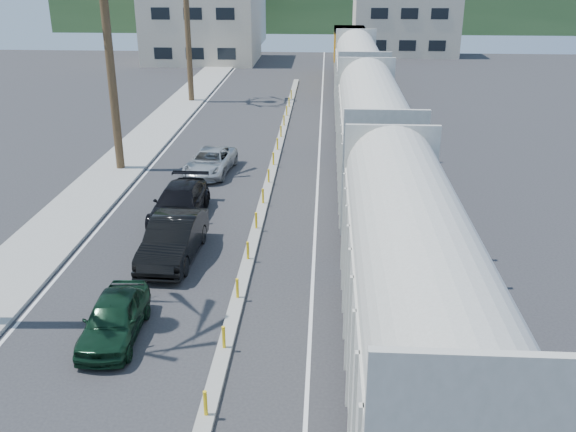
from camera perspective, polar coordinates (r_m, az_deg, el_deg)
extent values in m
cube|color=gray|center=(39.14, -13.62, 5.45)|extent=(3.00, 90.00, 0.15)
cube|color=black|center=(40.39, 5.37, 6.41)|extent=(0.12, 100.00, 0.06)
cube|color=black|center=(40.47, 7.42, 6.35)|extent=(0.12, 100.00, 0.06)
cube|color=gray|center=(32.83, -1.73, 2.90)|extent=(0.45, 60.00, 0.15)
cylinder|color=yellow|center=(16.74, -7.36, -16.17)|extent=(0.10, 0.10, 0.70)
cylinder|color=yellow|center=(19.15, -5.73, -10.66)|extent=(0.10, 0.10, 0.70)
cylinder|color=yellow|center=(21.71, -4.53, -6.41)|extent=(0.10, 0.10, 0.70)
cylinder|color=yellow|center=(24.36, -3.59, -3.07)|extent=(0.10, 0.10, 0.70)
cylinder|color=yellow|center=(27.09, -2.85, -0.39)|extent=(0.10, 0.10, 0.70)
cylinder|color=yellow|center=(29.87, -2.24, 1.79)|extent=(0.10, 0.10, 0.70)
cylinder|color=yellow|center=(32.69, -1.74, 3.60)|extent=(0.10, 0.10, 0.70)
cylinder|color=yellow|center=(35.54, -1.31, 5.12)|extent=(0.10, 0.10, 0.70)
cylinder|color=yellow|center=(38.41, -0.95, 6.42)|extent=(0.10, 0.10, 0.70)
cylinder|color=yellow|center=(41.31, -0.63, 7.53)|extent=(0.10, 0.10, 0.70)
cylinder|color=yellow|center=(44.21, -0.36, 8.50)|extent=(0.10, 0.10, 0.70)
cylinder|color=yellow|center=(47.13, -0.12, 9.35)|extent=(0.10, 0.10, 0.70)
cylinder|color=yellow|center=(50.05, 0.09, 10.09)|extent=(0.10, 0.10, 0.70)
cylinder|color=yellow|center=(52.99, 0.29, 10.76)|extent=(0.10, 0.10, 0.70)
cube|color=silver|center=(38.71, -11.19, 5.35)|extent=(0.12, 90.00, 0.01)
cube|color=silver|center=(37.49, 2.77, 5.21)|extent=(0.12, 90.00, 0.01)
cube|color=#ADAC9F|center=(16.17, 10.77, -8.49)|extent=(3.00, 12.88, 3.40)
cylinder|color=#ADAC9F|center=(15.39, 11.21, -3.02)|extent=(2.90, 12.58, 2.90)
cube|color=black|center=(17.37, 10.24, -14.76)|extent=(2.60, 12.88, 1.00)
cube|color=#ADAC9F|center=(30.02, 7.47, 6.14)|extent=(3.00, 12.88, 3.40)
cylinder|color=#ADAC9F|center=(29.61, 7.63, 9.31)|extent=(2.90, 12.58, 2.90)
cube|color=black|center=(30.69, 7.27, 2.19)|extent=(2.60, 12.88, 1.00)
cube|color=#ADAC9F|center=(44.62, 6.26, 11.38)|extent=(3.00, 12.88, 3.40)
cylinder|color=#ADAC9F|center=(44.35, 6.35, 13.54)|extent=(2.90, 12.58, 2.90)
cube|color=black|center=(45.07, 6.15, 8.64)|extent=(2.60, 12.88, 1.00)
cube|color=#4C4C4F|center=(60.66, 5.55, 12.62)|extent=(3.00, 17.00, 0.50)
cube|color=#BA8412|center=(59.44, 5.63, 13.93)|extent=(2.70, 12.24, 2.60)
cube|color=#BA8412|center=(66.12, 5.45, 15.01)|extent=(3.00, 3.74, 3.20)
cube|color=black|center=(60.76, 5.53, 12.06)|extent=(2.60, 13.60, 0.90)
cylinder|color=brown|center=(35.21, -15.40, 11.73)|extent=(0.44, 0.44, 10.00)
cylinder|color=brown|center=(52.26, -8.94, 16.45)|extent=(0.44, 0.44, 12.00)
cube|color=#C5B49C|center=(74.51, -7.62, 16.54)|extent=(12.00, 10.00, 8.00)
cube|color=#C5B49C|center=(90.49, -7.02, 18.13)|extent=(14.00, 12.00, 10.00)
cube|color=#C5B49C|center=(81.75, 10.26, 16.51)|extent=(12.00, 10.00, 7.00)
imported|color=black|center=(20.33, -15.20, -8.74)|extent=(1.92, 4.09, 1.35)
imported|color=black|center=(24.88, -10.17, -2.04)|extent=(2.09, 5.08, 1.63)
imported|color=black|center=(28.74, -9.62, 1.16)|extent=(2.23, 5.13, 1.47)
imported|color=#B6B9BB|center=(34.75, -6.92, 4.82)|extent=(3.00, 5.02, 1.28)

